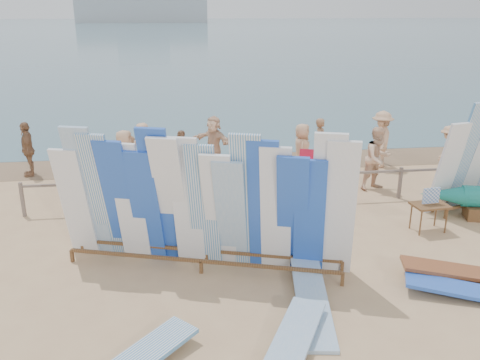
{
  "coord_description": "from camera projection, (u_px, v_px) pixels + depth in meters",
  "views": [
    {
      "loc": [
        -2.09,
        -9.56,
        5.04
      ],
      "look_at": [
        -0.63,
        1.71,
        1.17
      ],
      "focal_mm": 38.0,
      "sensor_mm": 36.0,
      "label": 1
    }
  ],
  "objects": [
    {
      "name": "beachgoer_5",
      "position": [
        214.0,
        141.0,
        16.74
      ],
      "size": [
        1.49,
        1.46,
        1.7
      ],
      "primitive_type": "imported",
      "rotation": [
        0.0,
        0.0,
        5.52
      ],
      "color": "beige",
      "rests_on": "ground"
    },
    {
      "name": "beachgoer_8",
      "position": [
        378.0,
        158.0,
        14.6
      ],
      "size": [
        0.99,
        0.72,
        1.85
      ],
      "primitive_type": "imported",
      "rotation": [
        0.0,
        0.0,
        0.36
      ],
      "color": "beige",
      "rests_on": "ground"
    },
    {
      "name": "beachgoer_9",
      "position": [
        381.0,
        139.0,
        16.65
      ],
      "size": [
        0.84,
        1.31,
        1.87
      ],
      "primitive_type": "imported",
      "rotation": [
        0.0,
        0.0,
        4.4
      ],
      "color": "tan",
      "rests_on": "ground"
    },
    {
      "name": "beachgoer_6",
      "position": [
        302.0,
        150.0,
        15.82
      ],
      "size": [
        0.57,
        0.88,
        1.66
      ],
      "primitive_type": "imported",
      "rotation": [
        0.0,
        0.0,
        1.32
      ],
      "color": "tan",
      "rests_on": "ground"
    },
    {
      "name": "beach_chair_left",
      "position": [
        234.0,
        184.0,
        14.46
      ],
      "size": [
        0.65,
        0.67,
        0.98
      ],
      "rotation": [
        0.0,
        0.0,
        -0.05
      ],
      "color": "#B2132B",
      "rests_on": "ground"
    },
    {
      "name": "flat_board_c",
      "position": [
        472.0,
        281.0,
        9.85
      ],
      "size": [
        2.75,
        1.2,
        0.36
      ],
      "primitive_type": "cube",
      "rotation": [
        0.11,
        0.0,
        1.32
      ],
      "color": "brown",
      "rests_on": "ground"
    },
    {
      "name": "fence",
      "position": [
        257.0,
        183.0,
        13.47
      ],
      "size": [
        12.08,
        0.08,
        0.9
      ],
      "color": "#77665A",
      "rests_on": "ground"
    },
    {
      "name": "vendor_table",
      "position": [
        429.0,
        217.0,
        11.98
      ],
      "size": [
        0.87,
        0.65,
        1.08
      ],
      "rotation": [
        0.0,
        0.0,
        0.1
      ],
      "color": "brown",
      "rests_on": "ground"
    },
    {
      "name": "wet_sand_strip",
      "position": [
        238.0,
        161.0,
        17.61
      ],
      "size": [
        40.0,
        2.6,
        0.01
      ],
      "primitive_type": "cube",
      "color": "#7F6347",
      "rests_on": "ground"
    },
    {
      "name": "beachgoer_4",
      "position": [
        182.0,
        156.0,
        15.28
      ],
      "size": [
        1.01,
        0.82,
        1.59
      ],
      "primitive_type": "imported",
      "rotation": [
        0.0,
        0.0,
        2.61
      ],
      "color": "#8C6042",
      "rests_on": "ground"
    },
    {
      "name": "side_surfboard_rack",
      "position": [
        479.0,
        162.0,
        12.91
      ],
      "size": [
        2.64,
        1.29,
        2.94
      ],
      "rotation": [
        0.0,
        0.0,
        0.23
      ],
      "color": "brown",
      "rests_on": "ground"
    },
    {
      "name": "main_surfboard_rack",
      "position": [
        203.0,
        206.0,
        9.95
      ],
      "size": [
        5.86,
        2.43,
        3.0
      ],
      "rotation": [
        0.0,
        0.0,
        -0.3
      ],
      "color": "brown",
      "rests_on": "ground"
    },
    {
      "name": "distant_ship",
      "position": [
        142.0,
        7.0,
        176.67
      ],
      "size": [
        45.0,
        8.0,
        14.0
      ],
      "color": "#999EA3",
      "rests_on": "ocean"
    },
    {
      "name": "flat_board_a",
      "position": [
        311.0,
        306.0,
        9.04
      ],
      "size": [
        0.95,
        2.75,
        0.27
      ],
      "primitive_type": "cube",
      "rotation": [
        0.07,
        0.0,
        -0.15
      ],
      "color": "#82AAD0",
      "rests_on": "ground"
    },
    {
      "name": "stroller",
      "position": [
        306.0,
        177.0,
        14.44
      ],
      "size": [
        0.86,
        1.02,
        1.19
      ],
      "rotation": [
        0.0,
        0.0,
        -0.36
      ],
      "color": "#B2132B",
      "rests_on": "ground"
    },
    {
      "name": "beach_chair_right",
      "position": [
        257.0,
        179.0,
        14.85
      ],
      "size": [
        0.66,
        0.68,
        0.97
      ],
      "rotation": [
        0.0,
        0.0,
        0.09
      ],
      "color": "#B2132B",
      "rests_on": "ground"
    },
    {
      "name": "beachgoer_7",
      "position": [
        320.0,
        143.0,
        16.69
      ],
      "size": [
        0.46,
        0.66,
        1.64
      ],
      "primitive_type": "imported",
      "rotation": [
        0.0,
        0.0,
        1.34
      ],
      "color": "#8C6042",
      "rests_on": "ground"
    },
    {
      "name": "beachgoer_1",
      "position": [
        132.0,
        161.0,
        14.9
      ],
      "size": [
        0.64,
        0.56,
        1.54
      ],
      "primitive_type": "imported",
      "rotation": [
        0.0,
        0.0,
        2.57
      ],
      "color": "#8C6042",
      "rests_on": "ground"
    },
    {
      "name": "beachgoer_extra_1",
      "position": [
        28.0,
        149.0,
        15.8
      ],
      "size": [
        0.68,
        1.09,
        1.72
      ],
      "primitive_type": "imported",
      "rotation": [
        0.0,
        0.0,
        4.97
      ],
      "color": "#8C6042",
      "rests_on": "ground"
    },
    {
      "name": "ocean",
      "position": [
        180.0,
        28.0,
        131.02
      ],
      "size": [
        320.0,
        240.0,
        0.02
      ],
      "primitive_type": "cube",
      "color": "#3F6271",
      "rests_on": "ground"
    },
    {
      "name": "beachgoer_10",
      "position": [
        471.0,
        149.0,
        15.88
      ],
      "size": [
        1.02,
        0.97,
        1.68
      ],
      "primitive_type": "imported",
      "rotation": [
        0.0,
        0.0,
        3.87
      ],
      "color": "#8C6042",
      "rests_on": "ground"
    },
    {
      "name": "beachgoer_2",
      "position": [
        157.0,
        157.0,
        15.0
      ],
      "size": [
        0.81,
        0.89,
        1.69
      ],
      "primitive_type": "imported",
      "rotation": [
        0.0,
        0.0,
        5.36
      ],
      "color": "beige",
      "rests_on": "ground"
    },
    {
      "name": "beachgoer_3",
      "position": [
        143.0,
        147.0,
        16.4
      ],
      "size": [
        1.08,
        0.82,
        1.56
      ],
      "primitive_type": "imported",
      "rotation": [
        0.0,
        0.0,
        0.46
      ],
      "color": "tan",
      "rests_on": "ground"
    },
    {
      "name": "ground",
      "position": [
        279.0,
        256.0,
        10.85
      ],
      "size": [
        160.0,
        160.0,
        0.0
      ],
      "primitive_type": "plane",
      "color": "tan",
      "rests_on": "ground"
    },
    {
      "name": "beachgoer_0",
      "position": [
        126.0,
        160.0,
        14.56
      ],
      "size": [
        0.49,
        0.9,
        1.77
      ],
      "primitive_type": "imported",
      "rotation": [
        0.0,
        0.0,
        1.49
      ],
      "color": "tan",
      "rests_on": "ground"
    },
    {
      "name": "beachgoer_extra_0",
      "position": [
        448.0,
        150.0,
        16.08
      ],
      "size": [
        1.04,
        0.94,
        1.54
      ],
      "primitive_type": "imported",
      "rotation": [
        0.0,
        0.0,
        3.81
      ],
      "color": "tan",
      "rests_on": "ground"
    }
  ]
}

